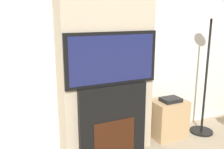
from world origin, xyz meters
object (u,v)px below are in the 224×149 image
object	(u,v)px
floor_lamp	(207,63)
media_stand	(168,118)
television	(112,59)
fireplace	(112,121)

from	to	relation	value
floor_lamp	media_stand	distance (m)	0.91
floor_lamp	media_stand	xyz separation A→B (m)	(-0.52, 0.11, -0.74)
television	media_stand	world-z (taller)	television
fireplace	media_stand	distance (m)	0.93
fireplace	floor_lamp	bearing A→B (deg)	0.23
fireplace	floor_lamp	world-z (taller)	floor_lamp
television	media_stand	size ratio (longest dim) A/B	1.91
television	floor_lamp	world-z (taller)	floor_lamp
television	media_stand	bearing A→B (deg)	7.67
television	floor_lamp	xyz separation A→B (m)	(1.42, 0.01, -0.16)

